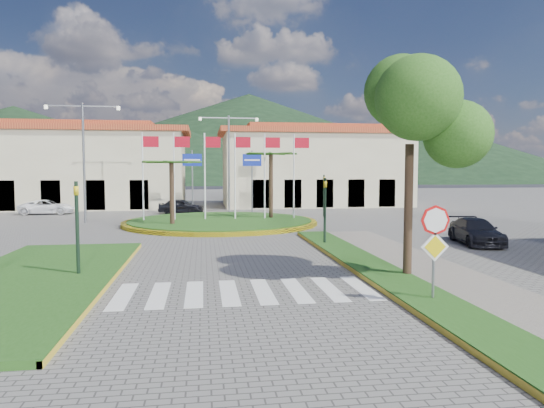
{
  "coord_description": "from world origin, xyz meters",
  "views": [
    {
      "loc": [
        -1.12,
        -9.93,
        3.56
      ],
      "look_at": [
        1.44,
        8.0,
        2.29
      ],
      "focal_mm": 32.0,
      "sensor_mm": 36.0,
      "label": 1
    }
  ],
  "objects": [
    {
      "name": "hill_far_mid",
      "position": [
        15.0,
        160.0,
        15.0
      ],
      "size": [
        180.0,
        180.0,
        30.0
      ],
      "primitive_type": "cone",
      "color": "black",
      "rests_on": "ground"
    },
    {
      "name": "crosswalk",
      "position": [
        0.0,
        4.0,
        0.01
      ],
      "size": [
        8.0,
        3.0,
        0.01
      ],
      "primitive_type": "cube",
      "color": "silver",
      "rests_on": "ground"
    },
    {
      "name": "hill_far_west",
      "position": [
        -55.0,
        140.0,
        11.0
      ],
      "size": [
        140.0,
        140.0,
        22.0
      ],
      "primitive_type": "cone",
      "color": "black",
      "rests_on": "ground"
    },
    {
      "name": "direction_sign_west",
      "position": [
        -2.0,
        30.97,
        3.53
      ],
      "size": [
        1.6,
        0.14,
        5.2
      ],
      "color": "slate",
      "rests_on": "ground"
    },
    {
      "name": "car_dark_a",
      "position": [
        -2.9,
        30.0,
        0.62
      ],
      "size": [
        3.83,
        2.12,
        1.23
      ],
      "primitive_type": "imported",
      "rotation": [
        0.0,
        0.0,
        1.38
      ],
      "color": "black",
      "rests_on": "ground"
    },
    {
      "name": "car_dark_b",
      "position": [
        8.06,
        36.98,
        0.62
      ],
      "size": [
        3.8,
        1.42,
        1.24
      ],
      "primitive_type": "imported",
      "rotation": [
        0.0,
        0.0,
        1.54
      ],
      "color": "black",
      "rests_on": "ground"
    },
    {
      "name": "white_van",
      "position": [
        -13.6,
        31.1,
        0.58
      ],
      "size": [
        4.31,
        2.22,
        1.16
      ],
      "primitive_type": "imported",
      "rotation": [
        0.0,
        0.0,
        1.64
      ],
      "color": "white",
      "rests_on": "ground"
    },
    {
      "name": "hill_near_back",
      "position": [
        -10.0,
        130.0,
        8.0
      ],
      "size": [
        110.0,
        110.0,
        16.0
      ],
      "primitive_type": "cone",
      "color": "black",
      "rests_on": "ground"
    },
    {
      "name": "sidewalk_right",
      "position": [
        6.0,
        2.0,
        0.07
      ],
      "size": [
        4.0,
        28.0,
        0.15
      ],
      "primitive_type": "cube",
      "color": "gray",
      "rests_on": "ground"
    },
    {
      "name": "deciduous_tree",
      "position": [
        5.5,
        5.0,
        5.18
      ],
      "size": [
        3.6,
        3.6,
        6.8
      ],
      "color": "black",
      "rests_on": "ground"
    },
    {
      "name": "hill_far_east",
      "position": [
        70.0,
        135.0,
        9.0
      ],
      "size": [
        120.0,
        120.0,
        18.0
      ],
      "primitive_type": "cone",
      "color": "black",
      "rests_on": "ground"
    },
    {
      "name": "car_side_right",
      "position": [
        11.89,
        11.64,
        0.61
      ],
      "size": [
        2.44,
        4.42,
        1.21
      ],
      "primitive_type": "imported",
      "rotation": [
        0.0,
        0.0,
        -0.18
      ],
      "color": "black",
      "rests_on": "ground"
    },
    {
      "name": "street_lamp_west",
      "position": [
        -9.0,
        24.0,
        4.5
      ],
      "size": [
        4.8,
        0.16,
        8.0
      ],
      "color": "slate",
      "rests_on": "ground"
    },
    {
      "name": "traffic_light_far",
      "position": [
        8.0,
        26.0,
        1.94
      ],
      "size": [
        0.18,
        0.15,
        3.2
      ],
      "color": "black",
      "rests_on": "ground"
    },
    {
      "name": "traffic_light_left",
      "position": [
        -5.2,
        6.5,
        1.94
      ],
      "size": [
        0.15,
        0.18,
        3.2
      ],
      "color": "black",
      "rests_on": "ground"
    },
    {
      "name": "ground",
      "position": [
        0.0,
        0.0,
        0.0
      ],
      "size": [
        160.0,
        160.0,
        0.0
      ],
      "primitive_type": "plane",
      "color": "slate",
      "rests_on": "ground"
    },
    {
      "name": "traffic_light_right",
      "position": [
        4.5,
        12.0,
        1.94
      ],
      "size": [
        0.15,
        0.18,
        3.2
      ],
      "color": "black",
      "rests_on": "ground"
    },
    {
      "name": "building_left",
      "position": [
        -14.0,
        38.0,
        3.9
      ],
      "size": [
        23.32,
        9.54,
        8.05
      ],
      "color": "#C4BB94",
      "rests_on": "ground"
    },
    {
      "name": "stop_sign",
      "position": [
        4.9,
        1.96,
        1.79
      ],
      "size": [
        0.8,
        0.11,
        2.65
      ],
      "color": "slate",
      "rests_on": "ground"
    },
    {
      "name": "direction_sign_east",
      "position": [
        3.0,
        30.97,
        3.53
      ],
      "size": [
        1.6,
        0.14,
        5.2
      ],
      "color": "slate",
      "rests_on": "ground"
    },
    {
      "name": "building_right",
      "position": [
        10.0,
        38.0,
        3.9
      ],
      "size": [
        19.08,
        9.54,
        8.05
      ],
      "color": "#C4BB94",
      "rests_on": "ground"
    },
    {
      "name": "street_lamp_centre",
      "position": [
        1.0,
        30.0,
        4.5
      ],
      "size": [
        4.8,
        0.16,
        8.0
      ],
      "color": "slate",
      "rests_on": "ground"
    },
    {
      "name": "roundabout_island",
      "position": [
        0.0,
        22.0,
        0.17
      ],
      "size": [
        12.7,
        12.7,
        6.0
      ],
      "color": "yellow",
      "rests_on": "ground"
    },
    {
      "name": "verge_right",
      "position": [
        4.8,
        2.0,
        0.09
      ],
      "size": [
        1.6,
        28.0,
        0.18
      ],
      "primitive_type": "cube",
      "color": "#214E16",
      "rests_on": "ground"
    },
    {
      "name": "median_left",
      "position": [
        -6.5,
        6.0,
        0.09
      ],
      "size": [
        5.0,
        14.0,
        0.18
      ],
      "primitive_type": "cube",
      "color": "#214E16",
      "rests_on": "ground"
    }
  ]
}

